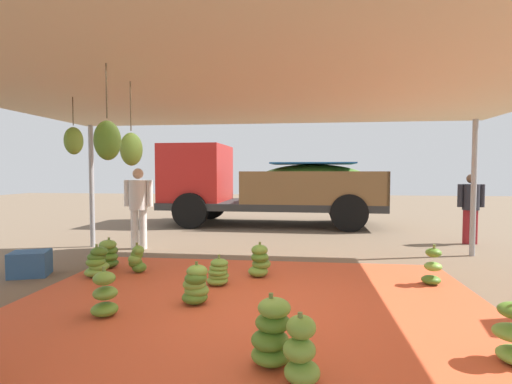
% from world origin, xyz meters
% --- Properties ---
extents(ground_plane, '(40.00, 40.00, 0.00)m').
position_xyz_m(ground_plane, '(0.00, 3.00, 0.00)').
color(ground_plane, brown).
extents(tarp_orange, '(5.71, 4.74, 0.01)m').
position_xyz_m(tarp_orange, '(0.00, 0.00, 0.01)').
color(tarp_orange, '#D1512D').
rests_on(tarp_orange, ground).
extents(tent_canopy, '(8.00, 7.00, 2.62)m').
position_xyz_m(tent_canopy, '(-0.03, -0.09, 2.54)').
color(tent_canopy, '#9EA0A5').
rests_on(tent_canopy, ground).
extents(banana_bunch_0, '(0.45, 0.45, 0.59)m').
position_xyz_m(banana_bunch_0, '(0.38, -1.36, 0.27)').
color(banana_bunch_0, '#60932D').
rests_on(banana_bunch_0, tarp_orange).
extents(banana_bunch_1, '(0.41, 0.40, 0.53)m').
position_xyz_m(banana_bunch_1, '(-0.02, 1.30, 0.24)').
color(banana_bunch_1, '#75A83D').
rests_on(banana_bunch_1, tarp_orange).
extents(banana_bunch_2, '(0.37, 0.36, 0.43)m').
position_xyz_m(banana_bunch_2, '(-0.54, 0.81, 0.18)').
color(banana_bunch_2, '#75A83D').
rests_on(banana_bunch_2, tarp_orange).
extents(banana_bunch_3, '(0.44, 0.43, 0.50)m').
position_xyz_m(banana_bunch_3, '(-0.64, 0.02, 0.23)').
color(banana_bunch_3, '#518428').
rests_on(banana_bunch_3, tarp_orange).
extents(banana_bunch_4, '(0.34, 0.33, 0.57)m').
position_xyz_m(banana_bunch_4, '(2.42, 1.19, 0.24)').
color(banana_bunch_4, '#477523').
rests_on(banana_bunch_4, tarp_orange).
extents(banana_bunch_6, '(0.34, 0.34, 0.55)m').
position_xyz_m(banana_bunch_6, '(-1.52, -0.50, 0.24)').
color(banana_bunch_6, '#60932D').
rests_on(banana_bunch_6, tarp_orange).
extents(banana_bunch_8, '(0.35, 0.35, 0.54)m').
position_xyz_m(banana_bunch_8, '(0.61, -1.63, 0.25)').
color(banana_bunch_8, '#75A83D').
rests_on(banana_bunch_8, tarp_orange).
extents(banana_bunch_9, '(0.43, 0.42, 0.50)m').
position_xyz_m(banana_bunch_9, '(-2.44, 1.02, 0.22)').
color(banana_bunch_9, '#75A83D').
rests_on(banana_bunch_9, tarp_orange).
extents(banana_bunch_10, '(0.44, 0.44, 0.50)m').
position_xyz_m(banana_bunch_10, '(-2.55, 1.56, 0.23)').
color(banana_bunch_10, '#477523').
rests_on(banana_bunch_10, tarp_orange).
extents(banana_bunch_11, '(0.33, 0.32, 0.47)m').
position_xyz_m(banana_bunch_11, '(-1.95, 1.32, 0.21)').
color(banana_bunch_11, '#518428').
rests_on(banana_bunch_11, tarp_orange).
extents(cargo_truck_main, '(6.47, 2.66, 2.40)m').
position_xyz_m(cargo_truck_main, '(-0.56, 7.28, 1.22)').
color(cargo_truck_main, '#2D2D2D').
rests_on(cargo_truck_main, ground).
extents(worker_0, '(0.56, 0.34, 1.54)m').
position_xyz_m(worker_0, '(4.28, 4.60, 0.90)').
color(worker_0, maroon).
rests_on(worker_0, ground).
extents(worker_1, '(0.61, 0.37, 1.66)m').
position_xyz_m(worker_1, '(-2.74, 3.21, 0.97)').
color(worker_1, silver).
rests_on(worker_1, ground).
extents(crate_1, '(0.64, 0.58, 0.38)m').
position_xyz_m(crate_1, '(-3.50, 0.97, 0.19)').
color(crate_1, '#335B8E').
rests_on(crate_1, ground).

